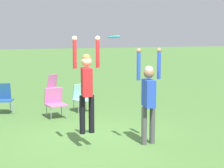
{
  "coord_description": "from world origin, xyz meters",
  "views": [
    {
      "loc": [
        -3.16,
        -7.43,
        2.34
      ],
      "look_at": [
        0.35,
        -0.15,
        1.3
      ],
      "focal_mm": 60.0,
      "sensor_mm": 36.0,
      "label": 1
    }
  ],
  "objects_px": {
    "frisbee": "(114,37)",
    "camping_chair_5": "(4,96)",
    "camping_chair_4": "(54,85)",
    "person_jumping": "(87,83)",
    "cooler_box": "(86,87)",
    "camping_chair_0": "(81,96)",
    "camping_chair_2": "(55,101)",
    "person_defending": "(149,94)"
  },
  "relations": [
    {
      "from": "person_jumping",
      "to": "camping_chair_5",
      "type": "bearing_deg",
      "value": 27.94
    },
    {
      "from": "person_jumping",
      "to": "camping_chair_5",
      "type": "distance_m",
      "value": 4.52
    },
    {
      "from": "person_jumping",
      "to": "camping_chair_5",
      "type": "relative_size",
      "value": 2.21
    },
    {
      "from": "camping_chair_5",
      "to": "camping_chair_0",
      "type": "bearing_deg",
      "value": -173.14
    },
    {
      "from": "person_jumping",
      "to": "camping_chair_0",
      "type": "bearing_deg",
      "value": -3.75
    },
    {
      "from": "person_defending",
      "to": "camping_chair_0",
      "type": "distance_m",
      "value": 4.0
    },
    {
      "from": "camping_chair_0",
      "to": "person_defending",
      "type": "bearing_deg",
      "value": 75.34
    },
    {
      "from": "camping_chair_2",
      "to": "cooler_box",
      "type": "relative_size",
      "value": 1.75
    },
    {
      "from": "person_defending",
      "to": "frisbee",
      "type": "xyz_separation_m",
      "value": [
        -0.79,
        0.07,
        1.22
      ]
    },
    {
      "from": "person_defending",
      "to": "frisbee",
      "type": "distance_m",
      "value": 1.45
    },
    {
      "from": "person_jumping",
      "to": "camping_chair_2",
      "type": "distance_m",
      "value": 3.24
    },
    {
      "from": "camping_chair_0",
      "to": "camping_chair_4",
      "type": "bearing_deg",
      "value": -105.12
    },
    {
      "from": "camping_chair_0",
      "to": "camping_chair_2",
      "type": "height_order",
      "value": "camping_chair_0"
    },
    {
      "from": "frisbee",
      "to": "camping_chair_4",
      "type": "xyz_separation_m",
      "value": [
        0.74,
        6.75,
        -1.82
      ]
    },
    {
      "from": "person_defending",
      "to": "camping_chair_4",
      "type": "distance_m",
      "value": 6.84
    },
    {
      "from": "camping_chair_2",
      "to": "cooler_box",
      "type": "xyz_separation_m",
      "value": [
        2.78,
        4.56,
        -0.33
      ]
    },
    {
      "from": "frisbee",
      "to": "camping_chair_5",
      "type": "xyz_separation_m",
      "value": [
        -1.46,
        4.61,
        -1.79
      ]
    },
    {
      "from": "camping_chair_2",
      "to": "camping_chair_4",
      "type": "bearing_deg",
      "value": -109.7
    },
    {
      "from": "person_defending",
      "to": "camping_chair_2",
      "type": "distance_m",
      "value": 3.66
    },
    {
      "from": "person_defending",
      "to": "frisbee",
      "type": "bearing_deg",
      "value": -79.79
    },
    {
      "from": "person_jumping",
      "to": "frisbee",
      "type": "relative_size",
      "value": 7.5
    },
    {
      "from": "person_defending",
      "to": "camping_chair_4",
      "type": "bearing_deg",
      "value": -164.24
    },
    {
      "from": "camping_chair_0",
      "to": "cooler_box",
      "type": "distance_m",
      "value": 4.45
    },
    {
      "from": "frisbee",
      "to": "camping_chair_0",
      "type": "distance_m",
      "value": 4.36
    },
    {
      "from": "person_defending",
      "to": "camping_chair_5",
      "type": "relative_size",
      "value": 2.27
    },
    {
      "from": "frisbee",
      "to": "camping_chair_5",
      "type": "height_order",
      "value": "frisbee"
    },
    {
      "from": "camping_chair_2",
      "to": "camping_chair_4",
      "type": "relative_size",
      "value": 0.95
    },
    {
      "from": "camping_chair_4",
      "to": "camping_chair_5",
      "type": "relative_size",
      "value": 0.97
    },
    {
      "from": "person_jumping",
      "to": "cooler_box",
      "type": "xyz_separation_m",
      "value": [
        3.04,
        7.66,
        -1.22
      ]
    },
    {
      "from": "frisbee",
      "to": "camping_chair_4",
      "type": "distance_m",
      "value": 7.03
    },
    {
      "from": "camping_chair_5",
      "to": "camping_chair_4",
      "type": "bearing_deg",
      "value": -110.84
    },
    {
      "from": "camping_chair_0",
      "to": "camping_chair_4",
      "type": "xyz_separation_m",
      "value": [
        -0.01,
        2.86,
        0.01
      ]
    },
    {
      "from": "person_defending",
      "to": "camping_chair_5",
      "type": "xyz_separation_m",
      "value": [
        -2.26,
        4.68,
        -0.58
      ]
    },
    {
      "from": "person_defending",
      "to": "camping_chair_2",
      "type": "xyz_separation_m",
      "value": [
        -1.03,
        3.45,
        -0.62
      ]
    },
    {
      "from": "person_jumping",
      "to": "cooler_box",
      "type": "distance_m",
      "value": 8.33
    },
    {
      "from": "camping_chair_4",
      "to": "cooler_box",
      "type": "relative_size",
      "value": 1.84
    },
    {
      "from": "camping_chair_2",
      "to": "cooler_box",
      "type": "height_order",
      "value": "camping_chair_2"
    },
    {
      "from": "camping_chair_4",
      "to": "person_jumping",
      "type": "bearing_deg",
      "value": 47.01
    },
    {
      "from": "person_jumping",
      "to": "frisbee",
      "type": "xyz_separation_m",
      "value": [
        0.5,
        -0.28,
        0.94
      ]
    },
    {
      "from": "camping_chair_4",
      "to": "person_defending",
      "type": "bearing_deg",
      "value": 58.28
    },
    {
      "from": "person_jumping",
      "to": "person_defending",
      "type": "xyz_separation_m",
      "value": [
        1.29,
        -0.35,
        -0.27
      ]
    },
    {
      "from": "person_jumping",
      "to": "camping_chair_2",
      "type": "xyz_separation_m",
      "value": [
        0.26,
        3.1,
        -0.89
      ]
    }
  ]
}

